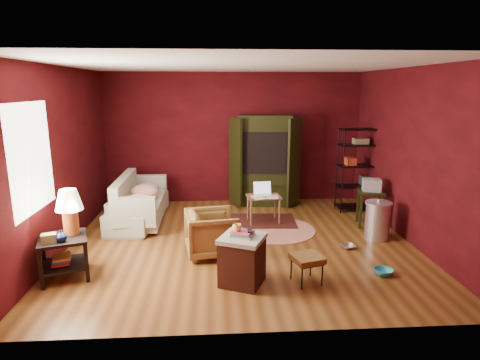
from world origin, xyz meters
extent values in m
cube|color=brown|center=(0.00, 0.00, -0.01)|extent=(5.50, 5.00, 0.02)
cube|color=white|center=(0.00, 0.00, 2.81)|extent=(5.50, 5.00, 0.02)
cube|color=#470A0E|center=(0.00, 2.51, 1.40)|extent=(5.50, 0.02, 2.80)
cube|color=#470A0E|center=(0.00, -2.51, 1.40)|extent=(5.50, 0.02, 2.80)
cube|color=#470A0E|center=(-2.76, 0.00, 1.40)|extent=(0.02, 5.00, 2.80)
cube|color=#470A0E|center=(2.76, 0.00, 1.40)|extent=(0.02, 5.00, 2.80)
cube|color=white|center=(-2.73, -1.00, 1.60)|extent=(0.02, 1.20, 1.40)
imported|color=#AAAE96|center=(-1.86, 1.16, 0.37)|extent=(0.74, 1.93, 0.74)
imported|color=black|center=(-0.47, -0.46, 0.37)|extent=(0.78, 0.82, 0.74)
imported|color=silver|center=(1.68, -0.37, 0.11)|extent=(0.23, 0.11, 0.23)
imported|color=#2AA6C7|center=(1.86, -1.29, 0.13)|extent=(0.27, 0.15, 0.25)
imported|color=#0C113C|center=(-2.37, -1.24, 0.64)|extent=(0.17, 0.18, 0.15)
imported|color=#EFE474|center=(-0.14, -1.40, 0.77)|extent=(0.13, 0.12, 0.11)
cube|color=black|center=(-2.41, -1.09, 0.54)|extent=(0.75, 0.75, 0.04)
cube|color=black|center=(-2.41, -1.09, 0.18)|extent=(0.70, 0.70, 0.03)
cube|color=black|center=(-2.58, -1.43, 0.28)|extent=(0.06, 0.06, 0.55)
cube|color=black|center=(-2.08, -1.25, 0.28)|extent=(0.06, 0.06, 0.55)
cube|color=black|center=(-2.75, -0.92, 0.28)|extent=(0.06, 0.06, 0.55)
cube|color=black|center=(-2.25, -0.75, 0.28)|extent=(0.06, 0.06, 0.55)
cylinder|color=#C86024|center=(-2.33, -0.96, 0.73)|extent=(0.25, 0.25, 0.33)
cone|color=#F2E5C6|center=(-2.33, -0.96, 1.03)|extent=(0.45, 0.45, 0.28)
cube|color=olive|center=(-2.51, -1.28, 0.62)|extent=(0.21, 0.17, 0.12)
cube|color=red|center=(-2.46, -1.10, 0.22)|extent=(0.29, 0.33, 0.03)
cube|color=#307AC3|center=(-2.45, -1.10, 0.26)|extent=(0.29, 0.33, 0.03)
cube|color=gold|center=(-2.44, -1.10, 0.29)|extent=(0.29, 0.33, 0.03)
cube|color=#AAAE96|center=(-1.78, 1.15, 0.26)|extent=(0.76, 1.75, 0.37)
cube|color=#AAAE96|center=(-2.09, 1.15, 0.50)|extent=(0.19, 1.74, 0.73)
cube|color=#AAAE96|center=(-1.76, 0.29, 0.46)|extent=(0.73, 0.18, 0.50)
cube|color=#AAAE96|center=(-1.79, 2.02, 0.46)|extent=(0.73, 0.18, 0.50)
ellipsoid|color=red|center=(-1.72, 0.65, 0.55)|extent=(0.48, 0.48, 0.26)
ellipsoid|color=red|center=(-1.73, 1.16, 0.57)|extent=(0.54, 0.54, 0.29)
ellipsoid|color=#AAAE96|center=(-1.74, 1.61, 0.53)|extent=(0.44, 0.44, 0.24)
cube|color=#3C180D|center=(-0.07, -1.41, 0.29)|extent=(0.65, 0.65, 0.59)
cube|color=#AAAE96|center=(-0.07, -1.41, 0.62)|extent=(0.69, 0.69, 0.05)
cube|color=beige|center=(-0.07, -1.41, 0.66)|extent=(0.35, 0.31, 0.02)
cube|color=teal|center=(-0.07, -1.41, 0.68)|extent=(0.32, 0.28, 0.02)
cube|color=#B94554|center=(-0.07, -1.41, 0.70)|extent=(0.33, 0.30, 0.02)
cube|color=black|center=(0.02, -1.42, 0.73)|extent=(0.07, 0.18, 0.02)
cube|color=black|center=(0.76, -1.45, 0.34)|extent=(0.45, 0.45, 0.07)
cube|color=black|center=(0.76, -1.45, 0.29)|extent=(0.41, 0.41, 0.02)
cylinder|color=black|center=(0.66, -1.63, 0.15)|extent=(0.02, 0.02, 0.30)
cylinder|color=black|center=(0.94, -1.55, 0.15)|extent=(0.02, 0.02, 0.30)
cylinder|color=black|center=(0.58, -1.35, 0.15)|extent=(0.02, 0.02, 0.30)
cylinder|color=black|center=(0.86, -1.27, 0.15)|extent=(0.02, 0.02, 0.30)
cylinder|color=beige|center=(0.64, 0.54, 0.01)|extent=(1.55, 1.55, 0.01)
cube|color=#501B15|center=(0.44, 1.00, 0.02)|extent=(1.35, 0.93, 0.01)
cube|color=brown|center=(0.48, 0.94, 0.51)|extent=(0.64, 0.48, 0.03)
cylinder|color=brown|center=(0.24, 0.74, 0.25)|extent=(0.04, 0.04, 0.51)
cylinder|color=brown|center=(0.76, 0.79, 0.25)|extent=(0.04, 0.04, 0.51)
cylinder|color=brown|center=(0.21, 1.09, 0.25)|extent=(0.04, 0.04, 0.51)
cylinder|color=brown|center=(0.73, 1.13, 0.25)|extent=(0.04, 0.04, 0.51)
cube|color=silver|center=(0.48, 0.97, 0.53)|extent=(0.34, 0.25, 0.02)
cube|color=silver|center=(0.47, 1.08, 0.65)|extent=(0.33, 0.10, 0.22)
cube|color=beige|center=(0.37, 0.82, 0.53)|extent=(0.29, 0.35, 0.00)
cube|color=beige|center=(0.63, 0.86, 0.53)|extent=(0.24, 0.32, 0.00)
cube|color=black|center=(0.66, 2.23, 0.96)|extent=(1.18, 0.74, 1.92)
cube|color=black|center=(0.64, 2.13, 1.16)|extent=(0.96, 0.56, 0.86)
cube|color=black|center=(0.02, 2.02, 0.96)|extent=(0.26, 0.43, 1.82)
cube|color=black|center=(1.22, 1.87, 0.96)|extent=(0.34, 0.37, 1.82)
cube|color=#2E3034|center=(0.65, 2.18, 1.06)|extent=(0.68, 0.58, 0.53)
cube|color=black|center=(0.62, 1.92, 1.06)|extent=(0.50, 0.07, 0.40)
cube|color=black|center=(0.65, 2.18, 0.45)|extent=(0.96, 0.61, 0.05)
cylinder|color=black|center=(2.11, 1.42, 0.84)|extent=(0.02, 0.02, 1.69)
cylinder|color=black|center=(2.89, 1.46, 0.84)|extent=(0.02, 0.02, 1.69)
cylinder|color=black|center=(2.09, 1.75, 0.84)|extent=(0.02, 0.02, 1.69)
cylinder|color=black|center=(2.88, 1.79, 0.84)|extent=(0.02, 0.02, 1.69)
cube|color=black|center=(2.49, 1.60, 0.09)|extent=(0.84, 0.40, 0.02)
cube|color=black|center=(2.49, 1.60, 0.52)|extent=(0.84, 0.40, 0.02)
cube|color=black|center=(2.49, 1.60, 0.94)|extent=(0.84, 0.40, 0.02)
cube|color=black|center=(2.49, 1.60, 1.36)|extent=(0.84, 0.40, 0.02)
cube|color=black|center=(2.49, 1.60, 1.67)|extent=(0.84, 0.40, 0.02)
cube|color=maroon|center=(2.30, 1.59, 1.03)|extent=(0.20, 0.24, 0.15)
cube|color=#32303C|center=(2.68, 1.61, 0.63)|extent=(0.25, 0.25, 0.19)
cube|color=#786748|center=(2.49, 1.60, 1.44)|extent=(0.29, 0.20, 0.11)
cube|color=black|center=(2.41, 0.68, 0.63)|extent=(0.52, 0.52, 0.04)
cube|color=black|center=(2.19, 0.54, 0.32)|extent=(0.05, 0.05, 0.63)
cube|color=black|center=(2.55, 0.46, 0.32)|extent=(0.05, 0.05, 0.63)
cube|color=black|center=(2.26, 0.90, 0.32)|extent=(0.05, 0.05, 0.63)
cube|color=black|center=(2.63, 0.82, 0.32)|extent=(0.05, 0.05, 0.63)
cube|color=silver|center=(2.41, 0.68, 0.76)|extent=(0.35, 0.30, 0.22)
cylinder|color=silver|center=(2.28, 0.02, 0.30)|extent=(0.50, 0.50, 0.59)
cylinder|color=silver|center=(2.28, 0.02, 0.61)|extent=(0.55, 0.55, 0.04)
sphere|color=silver|center=(2.28, 0.02, 0.65)|extent=(0.07, 0.07, 0.06)
camera|label=1|loc=(-0.40, -6.16, 2.47)|focal=30.00mm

